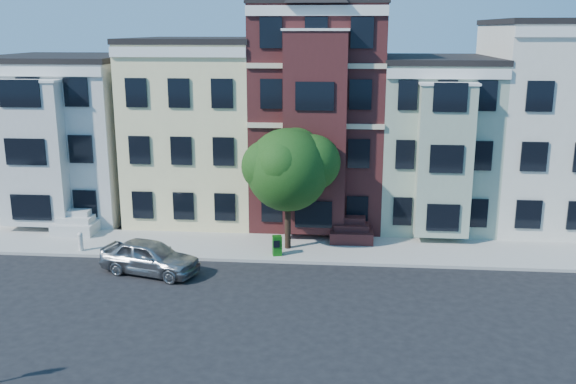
# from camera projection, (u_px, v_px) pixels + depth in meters

# --- Properties ---
(ground) EXTENTS (120.00, 120.00, 0.00)m
(ground) POSITION_uv_depth(u_px,v_px,m) (301.00, 320.00, 24.44)
(ground) COLOR black
(far_sidewalk) EXTENTS (60.00, 4.00, 0.15)m
(far_sidewalk) POSITION_uv_depth(u_px,v_px,m) (312.00, 249.00, 32.14)
(far_sidewalk) COLOR #9E9B93
(far_sidewalk) RESTS_ON ground
(house_white) EXTENTS (8.00, 9.00, 9.00)m
(house_white) POSITION_uv_depth(u_px,v_px,m) (70.00, 136.00, 38.61)
(house_white) COLOR beige
(house_white) RESTS_ON ground
(house_yellow) EXTENTS (7.00, 9.00, 10.00)m
(house_yellow) POSITION_uv_depth(u_px,v_px,m) (200.00, 130.00, 37.80)
(house_yellow) COLOR beige
(house_yellow) RESTS_ON ground
(house_brown) EXTENTS (7.00, 9.00, 12.00)m
(house_brown) POSITION_uv_depth(u_px,v_px,m) (319.00, 114.00, 36.95)
(house_brown) COLOR #3E1717
(house_brown) RESTS_ON ground
(house_green) EXTENTS (6.00, 9.00, 9.00)m
(house_green) POSITION_uv_depth(u_px,v_px,m) (432.00, 142.00, 36.76)
(house_green) COLOR #94A58C
(house_green) RESTS_ON ground
(house_cream) EXTENTS (8.00, 9.00, 11.00)m
(house_cream) POSITION_uv_depth(u_px,v_px,m) (559.00, 126.00, 35.92)
(house_cream) COLOR silver
(house_cream) RESTS_ON ground
(street_tree) EXTENTS (6.45, 6.45, 7.44)m
(street_tree) POSITION_uv_depth(u_px,v_px,m) (288.00, 175.00, 31.15)
(street_tree) COLOR #245119
(street_tree) RESTS_ON far_sidewalk
(parked_car) EXTENTS (4.93, 3.03, 1.57)m
(parked_car) POSITION_uv_depth(u_px,v_px,m) (150.00, 257.00, 28.96)
(parked_car) COLOR gray
(parked_car) RESTS_ON ground
(newspaper_box) EXTENTS (0.51, 0.48, 0.97)m
(newspaper_box) POSITION_uv_depth(u_px,v_px,m) (277.00, 246.00, 30.93)
(newspaper_box) COLOR #115711
(newspaper_box) RESTS_ON far_sidewalk
(fire_hydrant) EXTENTS (0.35, 0.35, 0.75)m
(fire_hydrant) POSITION_uv_depth(u_px,v_px,m) (81.00, 243.00, 31.58)
(fire_hydrant) COLOR beige
(fire_hydrant) RESTS_ON far_sidewalk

